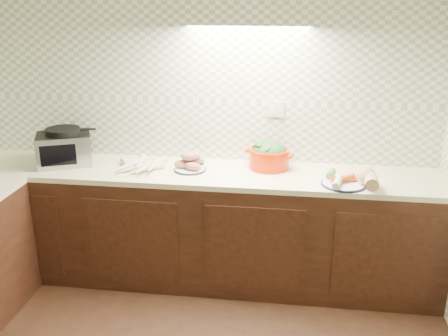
# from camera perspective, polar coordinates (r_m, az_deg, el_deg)

# --- Properties ---
(room) EXTENTS (3.60, 3.60, 2.60)m
(room) POSITION_cam_1_polar(r_m,az_deg,el_deg) (2.12, -10.79, 4.59)
(room) COLOR black
(room) RESTS_ON ground
(counter) EXTENTS (3.60, 3.60, 0.90)m
(counter) POSITION_cam_1_polar(r_m,az_deg,el_deg) (3.41, -17.05, -11.59)
(counter) COLOR black
(counter) RESTS_ON ground
(toaster_oven) EXTENTS (0.48, 0.44, 0.28)m
(toaster_oven) POSITION_cam_1_polar(r_m,az_deg,el_deg) (4.02, -17.79, 2.26)
(toaster_oven) COLOR black
(toaster_oven) RESTS_ON counter
(parsnip_pile) EXTENTS (0.37, 0.43, 0.09)m
(parsnip_pile) POSITION_cam_1_polar(r_m,az_deg,el_deg) (3.80, -10.69, 0.36)
(parsnip_pile) COLOR #F8E7C5
(parsnip_pile) RESTS_ON counter
(sweet_potato_plate) EXTENTS (0.25, 0.24, 0.15)m
(sweet_potato_plate) POSITION_cam_1_polar(r_m,az_deg,el_deg) (3.72, -3.85, 0.59)
(sweet_potato_plate) COLOR #11103D
(sweet_potato_plate) RESTS_ON counter
(onion_bowl) EXTENTS (0.15, 0.15, 0.11)m
(onion_bowl) POSITION_cam_1_polar(r_m,az_deg,el_deg) (3.83, -3.45, 0.92)
(onion_bowl) COLOR black
(onion_bowl) RESTS_ON counter
(dutch_oven) EXTENTS (0.39, 0.39, 0.21)m
(dutch_oven) POSITION_cam_1_polar(r_m,az_deg,el_deg) (3.76, 5.19, 1.50)
(dutch_oven) COLOR red
(dutch_oven) RESTS_ON counter
(veg_plate) EXTENTS (0.39, 0.33, 0.14)m
(veg_plate) POSITION_cam_1_polar(r_m,az_deg,el_deg) (3.53, 14.62, -1.18)
(veg_plate) COLOR #11103D
(veg_plate) RESTS_ON counter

